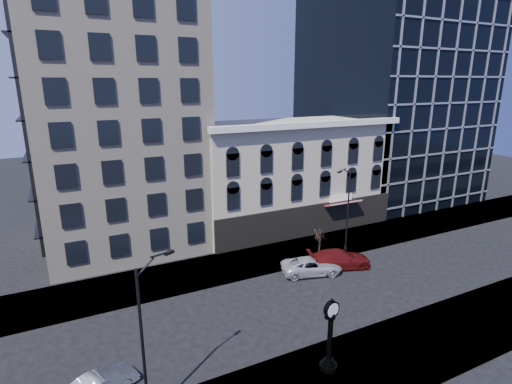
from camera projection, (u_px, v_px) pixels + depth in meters
ground at (256, 313)px, 29.24m from camera, size 160.00×160.00×0.00m
sidewalk_far at (217, 269)px, 36.12m from camera, size 160.00×6.00×0.12m
sidewalk_near at (320, 384)px, 22.32m from camera, size 160.00×6.00×0.12m
cream_tower at (109, 50)px, 37.75m from camera, size 15.90×15.40×42.50m
victorian_row at (287, 174)px, 46.52m from camera, size 22.60×11.19×12.50m
glass_office at (390, 99)px, 57.33m from camera, size 20.00×20.15×28.00m
street_clock at (330, 337)px, 22.92m from camera, size 1.04×1.04×4.58m
street_lamp_near at (150, 296)px, 18.88m from camera, size 2.07×1.12×8.57m
street_lamp_far at (346, 188)px, 37.82m from camera, size 2.15×0.95×8.64m
bare_tree_far at (320, 232)px, 38.36m from camera, size 1.80×1.80×3.08m
car_far_a at (312, 266)px, 35.11m from camera, size 5.77×3.82×1.47m
car_far_b at (339, 259)px, 36.26m from camera, size 6.18×3.89×1.67m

